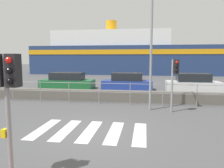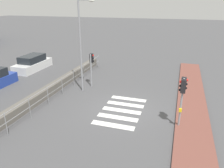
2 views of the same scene
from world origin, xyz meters
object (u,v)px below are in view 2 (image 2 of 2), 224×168
traffic_light_near (183,90)px  traffic_light_far (91,63)px  streetlamp (83,37)px  parked_car_white (33,64)px

traffic_light_near → traffic_light_far: size_ratio=1.06×
streetlamp → traffic_light_near: bearing=-114.6°
parked_car_white → streetlamp: bearing=-116.1°
traffic_light_near → parked_car_white: (6.62, 13.96, -1.53)m
streetlamp → traffic_light_far: bearing=-4.3°
traffic_light_far → traffic_light_near: bearing=-122.3°
traffic_light_near → streetlamp: 7.71m
traffic_light_near → parked_car_white: size_ratio=0.65×
parked_car_white → traffic_light_far: bearing=-108.1°
streetlamp → parked_car_white: (3.51, 7.16, -3.40)m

